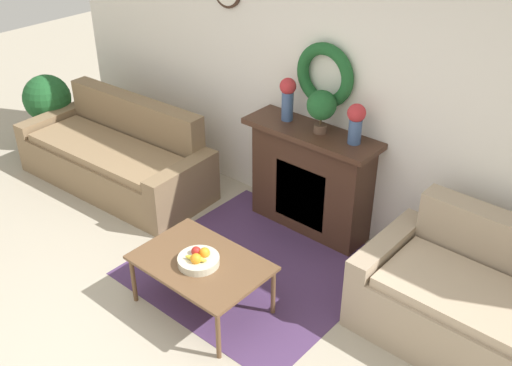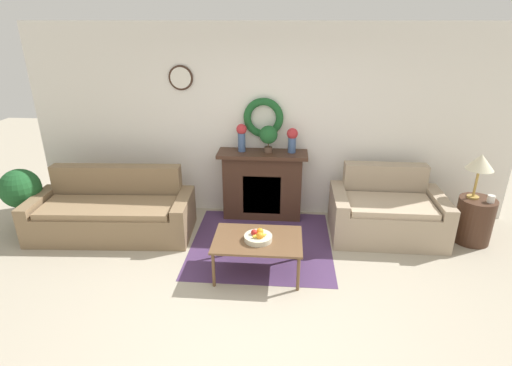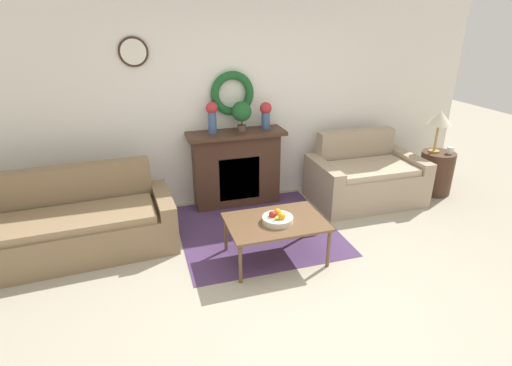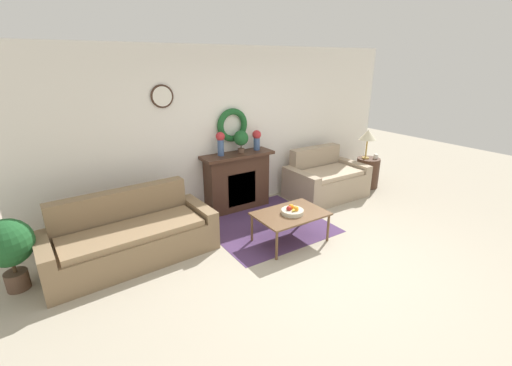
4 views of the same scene
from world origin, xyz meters
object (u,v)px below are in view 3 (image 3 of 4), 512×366
Objects in this scene: loveseat_right at (364,178)px; table_lamp at (440,119)px; coffee_table at (276,224)px; fruit_bowl at (278,218)px; side_table_by_loveseat at (436,173)px; vase_on_mantel_left at (212,115)px; vase_on_mantel_right at (266,113)px; fireplace at (236,168)px; couch_left at (71,226)px; potted_plant_on_mantel at (241,112)px; mug at (450,150)px.

loveseat_right is 1.28m from table_lamp.
fruit_bowl reaches higher than coffee_table.
loveseat_right is at bearing 175.61° from side_table_by_loveseat.
vase_on_mantel_left is 0.70m from vase_on_mantel_right.
vase_on_mantel_left is (-1.98, 0.43, 0.91)m from loveseat_right.
fireplace is 2.09m from couch_left.
potted_plant_on_mantel is (-2.71, 0.49, 0.94)m from side_table_by_loveseat.
vase_on_mantel_right is (0.36, 1.47, 0.72)m from fruit_bowl.
couch_left is at bearing -177.66° from table_lamp.
vase_on_mantel_right is at bearing 162.01° from loveseat_right.
coffee_table is 3.17× the size of fruit_bowl.
loveseat_right is 1.10m from side_table_by_loveseat.
mug is (0.16, -0.13, -0.42)m from table_lamp.
loveseat_right is 1.26m from mug.
coffee_table is 2.90m from side_table_by_loveseat.
coffee_table is 2.63× the size of potted_plant_on_mantel.
vase_on_mantel_left is 1.13× the size of vase_on_mantel_right.
side_table_by_loveseat reaches higher than fruit_bowl.
coffee_table is 2.55× the size of vase_on_mantel_left.
potted_plant_on_mantel is at bearing 170.50° from table_lamp.
couch_left is 4.77m from table_lamp.
vase_on_mantel_left is 1.03× the size of potted_plant_on_mantel.
fireplace reaches higher than side_table_by_loveseat.
vase_on_mantel_left is (1.69, 0.66, 0.93)m from couch_left.
couch_left is 23.43× the size of mug.
coffee_table is 1.64m from potted_plant_on_mantel.
couch_left is 2.35m from potted_plant_on_mantel.
couch_left is 5.54× the size of vase_on_mantel_left.
fireplace is 13.61× the size of mug.
side_table_by_loveseat is at bearing -9.41° from vase_on_mantel_left.
potted_plant_on_mantel reaches higher than vase_on_mantel_right.
side_table_by_loveseat is (2.78, -0.50, -0.20)m from fireplace.
loveseat_right is 3.74× the size of vase_on_mantel_left.
vase_on_mantel_right is (-1.28, 0.43, 0.88)m from loveseat_right.
couch_left is 4.77m from side_table_by_loveseat.
fireplace is at bearing 170.46° from table_lamp.
coffee_table is at bearing -77.01° from vase_on_mantel_left.
vase_on_mantel_left is (-0.34, 1.47, 0.74)m from fruit_bowl.
potted_plant_on_mantel reaches higher than fruit_bowl.
fruit_bowl is 0.80× the size of vase_on_mantel_left.
mug is at bearing 16.54° from coffee_table.
fruit_bowl is (0.05, -1.46, -0.02)m from fireplace.
potted_plant_on_mantel is at bearing 169.75° from side_table_by_loveseat.
side_table_by_loveseat is at bearing -10.26° from fireplace.
loveseat_right is at bearing 32.42° from fruit_bowl.
vase_on_mantel_left is at bearing 102.99° from coffee_table.
vase_on_mantel_right is (2.38, 0.66, 0.90)m from couch_left.
coffee_table is at bearing 105.84° from fruit_bowl.
loveseat_right is 4.65× the size of fruit_bowl.
table_lamp reaches higher than fruit_bowl.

